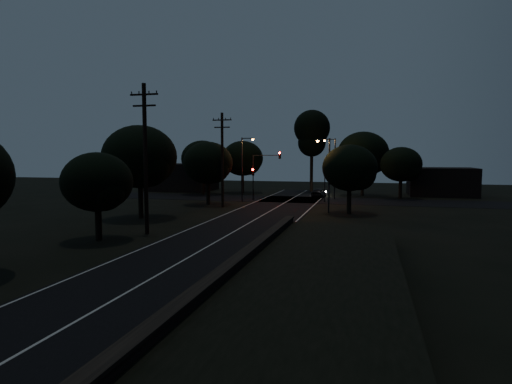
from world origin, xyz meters
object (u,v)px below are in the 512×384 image
Objects in this scene: signal_right at (325,179)px; signal_mast at (266,167)px; signal_left at (253,178)px; car at (319,193)px; utility_pole_far at (222,158)px; streetlight_b at (333,164)px; utility_pole_mid at (145,156)px; streetlight_c at (327,170)px; tall_pine at (312,133)px; streetlight_a at (243,165)px.

signal_mast is (-7.51, 0.00, 1.50)m from signal_right.
signal_mast reaches higher than signal_left.
signal_right is at bearing 109.26° from car.
signal_mast is (3.09, 7.99, -1.15)m from utility_pole_far.
signal_left is at bearing 80.06° from utility_pole_far.
signal_left is 0.51× the size of streetlight_b.
signal_left is (1.40, 24.99, -2.90)m from utility_pole_mid.
signal_left is at bearing 43.78° from car.
signal_right is 10.18m from streetlight_c.
tall_pine is 25.94m from streetlight_c.
streetlight_a reaches higher than signal_left.
utility_pole_far is 1.68× the size of signal_mast.
tall_pine reaches higher than utility_pole_mid.
utility_pole_far reaches higher than signal_left.
tall_pine reaches higher than signal_right.
tall_pine is (7.00, 23.00, 3.84)m from utility_pole_far.
signal_left is 9.20m from signal_right.
streetlight_b is (4.31, -11.00, -4.69)m from tall_pine.
signal_mast is 1.69× the size of car.
utility_pole_far reaches higher than signal_mast.
car is (2.20, -9.00, -8.70)m from tall_pine.
tall_pine is 3.16× the size of signal_right.
streetlight_a is at bearing 49.40° from car.
signal_mast is 0.78× the size of streetlight_a.
streetlight_b is at bearing 46.70° from utility_pole_far.
utility_pole_mid is at bearing -93.21° from signal_left.
car is (-2.63, 16.00, -3.72)m from streetlight_c.
streetlight_b is at bearing 22.05° from signal_left.
utility_pole_mid is 1.05× the size of utility_pole_far.
streetlight_a is (0.69, 6.00, -0.85)m from utility_pole_far.
tall_pine reaches higher than utility_pole_far.
signal_right is at bearing 97.02° from streetlight_c.
tall_pine is 1.73× the size of streetlight_c.
streetlight_c reaches higher than signal_right.
utility_pole_mid reaches higher than streetlight_b.
utility_pole_mid is 0.85× the size of tall_pine.
utility_pole_far is at bearing 90.00° from utility_pole_mid.
utility_pole_far is 2.56× the size of signal_right.
tall_pine is at bearing 100.93° from streetlight_c.
utility_pole_far is at bearing -143.00° from signal_right.
tall_pine is 2.07× the size of signal_mast.
signal_left is at bearing -110.46° from tall_pine.
car is (7.80, 6.01, -2.21)m from signal_left.
streetlight_c reaches higher than car.
utility_pole_far is 8.53m from signal_left.
utility_pole_far is 12.05m from streetlight_c.
utility_pole_far reaches higher than streetlight_b.
streetlight_a is (-9.91, -1.99, 1.80)m from signal_right.
streetlight_b reaches higher than signal_mast.
car is (8.51, 8.00, -4.01)m from streetlight_a.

